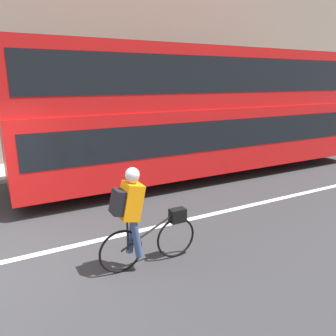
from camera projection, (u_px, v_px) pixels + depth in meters
bus at (204, 107)px, 9.75m from camera, size 10.97×2.54×3.68m
cyclist_on_bike at (139, 215)px, 4.92m from camera, size 1.64×0.32×1.63m
street_sign_post at (176, 117)px, 12.46m from camera, size 0.36×0.09×2.46m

